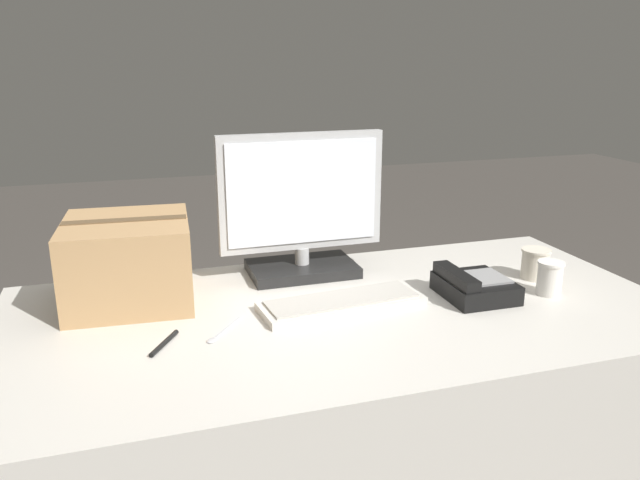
{
  "coord_description": "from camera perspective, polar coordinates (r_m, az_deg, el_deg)",
  "views": [
    {
      "loc": [
        -0.52,
        -1.46,
        1.41
      ],
      "look_at": [
        -0.02,
        0.16,
        0.9
      ],
      "focal_mm": 35.0,
      "sensor_mm": 36.0,
      "label": 1
    }
  ],
  "objects": [
    {
      "name": "cardboard_box",
      "position": [
        1.79,
        -17.1,
        -1.84
      ],
      "size": [
        0.35,
        0.36,
        0.23
      ],
      "rotation": [
        0.0,
        0.0,
        -0.07
      ],
      "color": "tan",
      "rests_on": "office_desk"
    },
    {
      "name": "paper_cup_left",
      "position": [
        1.89,
        20.27,
        -3.27
      ],
      "size": [
        0.07,
        0.07,
        0.1
      ],
      "color": "white",
      "rests_on": "office_desk"
    },
    {
      "name": "keyboard",
      "position": [
        1.69,
        1.9,
        -5.77
      ],
      "size": [
        0.46,
        0.19,
        0.03
      ],
      "rotation": [
        0.0,
        0.0,
        0.09
      ],
      "color": "beige",
      "rests_on": "office_desk"
    },
    {
      "name": "desk_phone",
      "position": [
        1.81,
        13.86,
        -4.13
      ],
      "size": [
        0.18,
        0.2,
        0.08
      ],
      "rotation": [
        0.0,
        0.0,
        -0.01
      ],
      "color": "black",
      "rests_on": "office_desk"
    },
    {
      "name": "pen_marker",
      "position": [
        1.53,
        -14.06,
        -9.14
      ],
      "size": [
        0.08,
        0.12,
        0.01
      ],
      "rotation": [
        0.0,
        0.0,
        1.03
      ],
      "color": "black",
      "rests_on": "office_desk"
    },
    {
      "name": "paper_cup_right",
      "position": [
        2.01,
        19.07,
        -2.05
      ],
      "size": [
        0.09,
        0.09,
        0.09
      ],
      "color": "beige",
      "rests_on": "office_desk"
    },
    {
      "name": "monitor",
      "position": [
        1.89,
        -1.68,
        2.41
      ],
      "size": [
        0.51,
        0.21,
        0.44
      ],
      "color": "black",
      "rests_on": "office_desk"
    },
    {
      "name": "spoon",
      "position": [
        1.56,
        -9.13,
        -8.47
      ],
      "size": [
        0.11,
        0.13,
        0.0
      ],
      "rotation": [
        0.0,
        0.0,
        4.05
      ],
      "color": "silver",
      "rests_on": "office_desk"
    },
    {
      "name": "office_desk",
      "position": [
        1.86,
        2.05,
        -16.98
      ],
      "size": [
        1.8,
        0.9,
        0.75
      ],
      "color": "beige",
      "rests_on": "ground_plane"
    }
  ]
}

